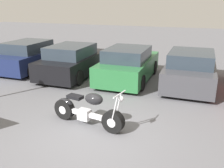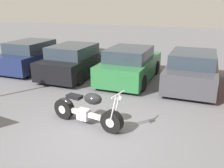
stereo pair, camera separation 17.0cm
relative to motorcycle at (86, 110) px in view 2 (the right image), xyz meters
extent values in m
plane|color=slate|center=(0.41, -0.55, -0.43)|extent=(60.00, 60.00, 0.00)
cylinder|color=black|center=(0.81, -0.15, -0.13)|extent=(0.63, 0.30, 0.61)
cylinder|color=silver|center=(0.81, -0.15, -0.13)|extent=(0.28, 0.26, 0.24)
cylinder|color=black|center=(-0.78, 0.13, -0.13)|extent=(0.63, 0.30, 0.61)
cylinder|color=silver|center=(-0.78, 0.13, -0.13)|extent=(0.28, 0.26, 0.24)
cube|color=silver|center=(0.02, -0.01, -0.11)|extent=(1.24, 0.32, 0.12)
cube|color=silver|center=(-0.10, 0.01, -0.14)|extent=(0.38, 0.29, 0.30)
ellipsoid|color=black|center=(0.24, -0.04, 0.38)|extent=(0.57, 0.44, 0.31)
cube|color=black|center=(-0.38, 0.06, 0.32)|extent=(0.47, 0.31, 0.09)
ellipsoid|color=black|center=(-0.73, 0.12, 0.10)|extent=(0.51, 0.28, 0.20)
cylinder|color=silver|center=(0.89, -0.25, 0.27)|extent=(0.22, 0.07, 0.80)
cylinder|color=silver|center=(0.92, -0.07, 0.27)|extent=(0.22, 0.07, 0.80)
cylinder|color=silver|center=(0.99, -0.18, 0.66)|extent=(0.14, 0.62, 0.03)
sphere|color=silver|center=(1.03, -0.18, 0.54)|extent=(0.15, 0.15, 0.15)
cylinder|color=silver|center=(-0.29, 0.19, -0.24)|extent=(1.23, 0.29, 0.08)
cube|color=#19234C|center=(-5.27, 4.62, 0.10)|extent=(1.87, 4.09, 0.79)
cube|color=#28333D|center=(-5.27, 4.37, 0.75)|extent=(1.64, 2.13, 0.50)
cylinder|color=black|center=(-6.15, 5.88, -0.12)|extent=(0.20, 0.62, 0.62)
cylinder|color=black|center=(-4.40, 5.88, -0.12)|extent=(0.20, 0.62, 0.62)
cylinder|color=black|center=(-6.15, 3.35, -0.12)|extent=(0.20, 0.62, 0.62)
cylinder|color=black|center=(-4.40, 3.35, -0.12)|extent=(0.20, 0.62, 0.62)
cube|color=black|center=(-2.70, 4.31, 0.10)|extent=(1.87, 4.09, 0.79)
cube|color=#28333D|center=(-2.70, 4.07, 0.75)|extent=(1.64, 2.13, 0.50)
cylinder|color=black|center=(-3.58, 5.58, -0.12)|extent=(0.20, 0.62, 0.62)
cylinder|color=black|center=(-1.83, 5.58, -0.12)|extent=(0.20, 0.62, 0.62)
cylinder|color=black|center=(-3.58, 3.05, -0.12)|extent=(0.20, 0.62, 0.62)
cylinder|color=black|center=(-1.83, 3.05, -0.12)|extent=(0.20, 0.62, 0.62)
cube|color=#286B38|center=(-0.13, 4.53, 0.10)|extent=(1.87, 4.09, 0.79)
cube|color=#28333D|center=(-0.13, 4.28, 0.75)|extent=(1.64, 2.13, 0.50)
cylinder|color=black|center=(-1.01, 5.80, -0.12)|extent=(0.20, 0.62, 0.62)
cylinder|color=black|center=(0.74, 5.80, -0.12)|extent=(0.20, 0.62, 0.62)
cylinder|color=black|center=(-1.01, 3.26, -0.12)|extent=(0.20, 0.62, 0.62)
cylinder|color=black|center=(0.74, 3.26, -0.12)|extent=(0.20, 0.62, 0.62)
cube|color=#3D3D42|center=(2.43, 4.62, 0.10)|extent=(1.87, 4.09, 0.79)
cube|color=#28333D|center=(2.43, 4.38, 0.75)|extent=(1.64, 2.13, 0.50)
cylinder|color=black|center=(1.56, 5.89, -0.12)|extent=(0.20, 0.62, 0.62)
cylinder|color=black|center=(3.31, 5.89, -0.12)|extent=(0.20, 0.62, 0.62)
cylinder|color=black|center=(1.56, 3.36, -0.12)|extent=(0.20, 0.62, 0.62)
cylinder|color=black|center=(3.31, 3.36, -0.12)|extent=(0.20, 0.62, 0.62)
camera|label=1|loc=(2.77, -5.65, 2.82)|focal=40.00mm
camera|label=2|loc=(2.93, -5.59, 2.82)|focal=40.00mm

